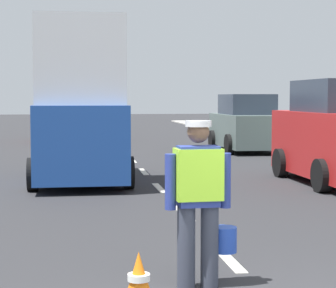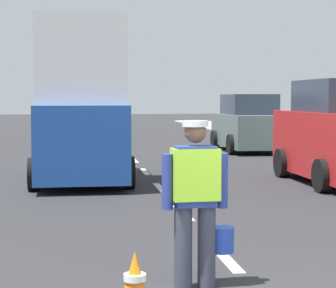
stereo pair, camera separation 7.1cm
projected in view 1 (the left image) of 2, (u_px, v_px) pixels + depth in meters
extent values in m
plane|color=#28282B|center=(118.00, 145.00, 25.76)|extent=(96.00, 96.00, 0.00)
cube|color=silver|center=(227.00, 258.00, 7.70)|extent=(0.14, 1.40, 0.01)
cube|color=silver|center=(184.00, 213.00, 10.66)|extent=(0.14, 1.40, 0.01)
cube|color=silver|center=(159.00, 188.00, 13.62)|extent=(0.14, 1.40, 0.01)
cube|color=silver|center=(143.00, 172.00, 16.58)|extent=(0.14, 1.40, 0.01)
cube|color=silver|center=(133.00, 160.00, 19.54)|extent=(0.14, 1.40, 0.01)
cube|color=silver|center=(124.00, 152.00, 22.50)|extent=(0.14, 1.40, 0.01)
cube|color=silver|center=(118.00, 146.00, 25.46)|extent=(0.14, 1.40, 0.01)
cube|color=silver|center=(113.00, 141.00, 28.42)|extent=(0.14, 1.40, 0.01)
cube|color=silver|center=(109.00, 137.00, 31.38)|extent=(0.14, 1.40, 0.01)
cube|color=silver|center=(106.00, 133.00, 34.34)|extent=(0.14, 1.40, 0.01)
cube|color=silver|center=(103.00, 130.00, 37.30)|extent=(0.14, 1.40, 0.01)
cube|color=silver|center=(101.00, 128.00, 40.26)|extent=(0.14, 1.40, 0.01)
cube|color=silver|center=(99.00, 126.00, 43.22)|extent=(0.14, 1.40, 0.01)
cube|color=silver|center=(97.00, 124.00, 46.18)|extent=(0.14, 1.40, 0.01)
cube|color=silver|center=(96.00, 122.00, 49.14)|extent=(0.14, 1.40, 0.01)
cube|color=silver|center=(94.00, 121.00, 52.10)|extent=(0.14, 1.40, 0.01)
cylinder|color=#383D4C|center=(186.00, 247.00, 6.47)|extent=(0.18, 0.18, 0.82)
cylinder|color=#383D4C|center=(210.00, 246.00, 6.51)|extent=(0.18, 0.18, 0.82)
cube|color=navy|center=(198.00, 176.00, 6.44)|extent=(0.41, 0.26, 0.60)
cube|color=#A5EA33|center=(198.00, 174.00, 6.44)|extent=(0.47, 0.30, 0.51)
cylinder|color=navy|center=(170.00, 182.00, 6.39)|extent=(0.11, 0.11, 0.55)
cylinder|color=navy|center=(225.00, 180.00, 6.50)|extent=(0.11, 0.11, 0.55)
sphere|color=brown|center=(198.00, 132.00, 6.41)|extent=(0.22, 0.22, 0.22)
cylinder|color=silver|center=(198.00, 124.00, 6.40)|extent=(0.26, 0.26, 0.06)
cylinder|color=#2347B7|center=(224.00, 239.00, 6.64)|extent=(0.26, 0.26, 0.26)
cone|color=orange|center=(139.00, 280.00, 5.75)|extent=(0.30, 0.30, 0.51)
cylinder|color=white|center=(139.00, 277.00, 5.75)|extent=(0.20, 0.20, 0.06)
cube|color=#1E4799|center=(80.00, 139.00, 14.71)|extent=(1.90, 4.60, 1.56)
cube|color=#2D3847|center=(79.00, 89.00, 15.42)|extent=(1.67, 1.61, 0.70)
cube|color=silver|center=(80.00, 62.00, 13.79)|extent=(1.81, 2.53, 1.80)
cylinder|color=black|center=(128.00, 173.00, 13.49)|extent=(0.22, 0.68, 0.68)
cylinder|color=black|center=(33.00, 174.00, 13.20)|extent=(0.22, 0.68, 0.68)
cylinder|color=black|center=(118.00, 160.00, 16.30)|extent=(0.22, 0.68, 0.68)
cylinder|color=black|center=(40.00, 161.00, 16.01)|extent=(0.22, 0.68, 0.68)
cube|color=slate|center=(246.00, 130.00, 22.93)|extent=(1.76, 4.10, 1.12)
cube|color=#2D3847|center=(247.00, 104.00, 22.76)|extent=(1.55, 2.26, 0.70)
cylinder|color=black|center=(213.00, 139.00, 24.08)|extent=(0.22, 0.68, 0.68)
cylinder|color=black|center=(260.00, 139.00, 24.34)|extent=(0.22, 0.68, 0.68)
cylinder|color=black|center=(229.00, 144.00, 21.57)|extent=(0.22, 0.68, 0.68)
cylinder|color=black|center=(282.00, 144.00, 21.83)|extent=(0.22, 0.68, 0.68)
cube|color=red|center=(69.00, 124.00, 28.21)|extent=(1.82, 4.17, 1.12)
cube|color=#2D3847|center=(68.00, 103.00, 28.25)|extent=(1.60, 2.29, 0.70)
cylinder|color=black|center=(91.00, 135.00, 27.10)|extent=(0.22, 0.68, 0.68)
cylinder|color=black|center=(46.00, 135.00, 26.83)|extent=(0.22, 0.68, 0.68)
cylinder|color=black|center=(89.00, 132.00, 29.65)|extent=(0.22, 0.68, 0.68)
cylinder|color=black|center=(48.00, 132.00, 29.38)|extent=(0.22, 0.68, 0.68)
cube|color=silver|center=(72.00, 116.00, 38.22)|extent=(1.62, 4.36, 1.19)
cube|color=#2D3847|center=(72.00, 100.00, 38.26)|extent=(1.42, 2.40, 0.70)
cylinder|color=black|center=(87.00, 125.00, 37.04)|extent=(0.22, 0.68, 0.68)
cylinder|color=black|center=(57.00, 125.00, 36.79)|extent=(0.22, 0.68, 0.68)
cylinder|color=black|center=(86.00, 123.00, 39.71)|extent=(0.22, 0.68, 0.68)
cylinder|color=black|center=(58.00, 123.00, 39.46)|extent=(0.22, 0.68, 0.68)
cube|color=red|center=(336.00, 144.00, 14.33)|extent=(1.63, 4.15, 1.40)
cylinder|color=black|center=(281.00, 163.00, 15.52)|extent=(0.22, 0.68, 0.68)
cylinder|color=black|center=(322.00, 176.00, 12.98)|extent=(0.22, 0.68, 0.68)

